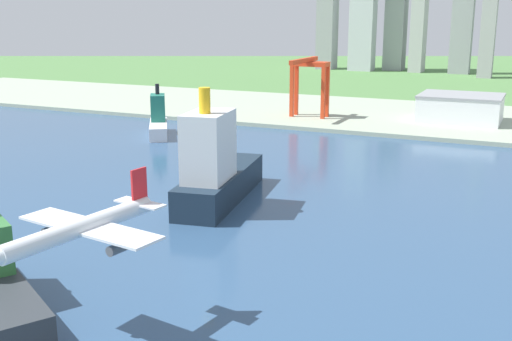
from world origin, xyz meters
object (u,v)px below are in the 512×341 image
at_px(port_crane_red, 309,74).
at_px(airplane_landing, 81,228).
at_px(warehouse_main, 460,108).
at_px(cargo_ship, 216,170).
at_px(ferry_boat, 158,121).

bearing_deg(port_crane_red, airplane_landing, -78.65).
relative_size(airplane_landing, warehouse_main, 0.84).
bearing_deg(cargo_ship, port_crane_red, 100.04).
distance_m(airplane_landing, port_crane_red, 283.67).
height_order(airplane_landing, port_crane_red, port_crane_red).
distance_m(airplane_landing, warehouse_main, 304.26).
relative_size(airplane_landing, ferry_boat, 1.06).
distance_m(port_crane_red, warehouse_main, 93.76).
xyz_separation_m(cargo_ship, ferry_boat, (-91.14, 100.81, -4.39)).
bearing_deg(warehouse_main, port_crane_red, -164.86).
relative_size(airplane_landing, port_crane_red, 0.93).
height_order(airplane_landing, cargo_ship, cargo_ship).
xyz_separation_m(airplane_landing, warehouse_main, (32.88, 302.10, -15.05)).
xyz_separation_m(ferry_boat, warehouse_main, (148.01, 102.94, 2.64)).
xyz_separation_m(airplane_landing, port_crane_red, (-55.82, 278.10, 3.54)).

